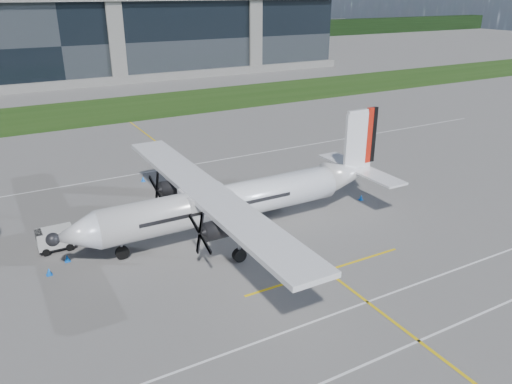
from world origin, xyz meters
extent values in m
plane|color=slate|center=(0.00, 40.00, 0.00)|extent=(400.00, 400.00, 0.00)
cube|color=#1E3F11|center=(0.00, 48.00, 0.02)|extent=(400.00, 18.00, 0.04)
cube|color=black|center=(0.00, 80.00, 7.50)|extent=(120.00, 20.00, 15.00)
cube|color=black|center=(0.00, 140.00, 3.00)|extent=(400.00, 6.00, 6.00)
cube|color=yellow|center=(3.00, 10.00, 0.01)|extent=(0.20, 70.00, 0.01)
cube|color=white|center=(0.00, -14.00, 0.01)|extent=(90.00, 0.15, 0.01)
imported|color=#F25907|center=(-9.11, 5.69, 0.94)|extent=(0.60, 0.80, 1.88)
cone|color=blue|center=(-11.44, 3.44, 0.25)|extent=(0.36, 0.36, 0.50)
cone|color=blue|center=(12.71, 2.08, 0.25)|extent=(0.36, 0.36, 0.50)
cone|color=blue|center=(-2.42, 15.72, 0.25)|extent=(0.36, 0.36, 0.50)
cone|color=blue|center=(-12.77, 2.20, 0.25)|extent=(0.36, 0.36, 0.50)
camera|label=1|loc=(-14.63, -28.27, 16.88)|focal=35.00mm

